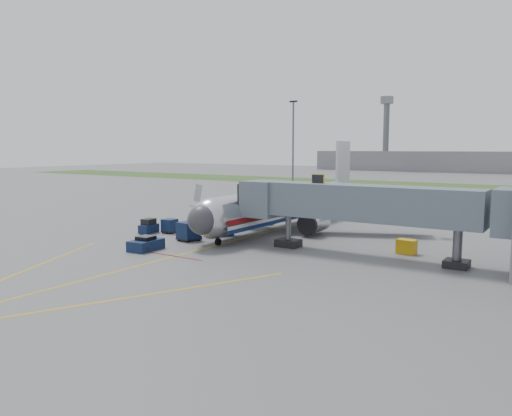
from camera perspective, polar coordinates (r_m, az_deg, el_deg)
The scene contains 16 objects.
ground at distance 46.37m, azimuth -5.88°, elevation -4.63°, with size 400.00×400.00×0.00m, color #565659.
grass_strip at distance 128.71m, azimuth 20.44°, elevation 2.32°, with size 300.00×25.00×0.01m, color #2D4C1E.
apron_markings at distance 41.06m, azimuth -12.47°, elevation -6.25°, with size 21.52×50.00×0.01m.
airliner at distance 58.40m, azimuth 3.62°, elevation 0.40°, with size 32.10×35.67×10.25m.
jet_bridge at distance 43.43m, azimuth 11.63°, elevation 0.46°, with size 25.30×4.00×6.90m.
light_mast_left at distance 120.47m, azimuth 4.26°, elevation 7.58°, with size 2.00×0.44×20.40m.
distant_terminal at distance 208.81m, azimuth 22.83°, elevation 4.89°, with size 120.00×14.00×8.00m, color slate.
control_tower at distance 211.77m, azimuth 14.65°, elevation 8.83°, with size 4.00×4.00×30.00m.
pushback_tug at distance 46.41m, azimuth -12.47°, elevation -4.06°, with size 2.14×3.25×1.30m.
baggage_tug at distance 55.59m, azimuth -12.16°, elevation -2.10°, with size 1.46×2.39×1.58m.
baggage_cart_a at distance 55.22m, azimuth -9.84°, elevation -2.02°, with size 1.47×1.47×1.52m.
baggage_cart_b at distance 50.33m, azimuth -7.81°, elevation -2.64°, with size 1.92×1.92×1.87m.
baggage_cart_c at distance 50.40m, azimuth -7.42°, elevation -2.69°, with size 2.11×2.11×1.76m.
belt_loader at distance 52.55m, azimuth -4.26°, elevation -2.75°, with size 2.32×3.78×1.80m.
ground_power_cart at distance 45.73m, azimuth 16.82°, elevation -4.25°, with size 1.69×1.23×1.27m.
ramp_worker at distance 63.48m, azimuth -1.90°, elevation -0.67°, with size 0.65×0.43×1.79m, color #A1C417.
Camera 1 is at (28.88, -35.09, 9.20)m, focal length 35.00 mm.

